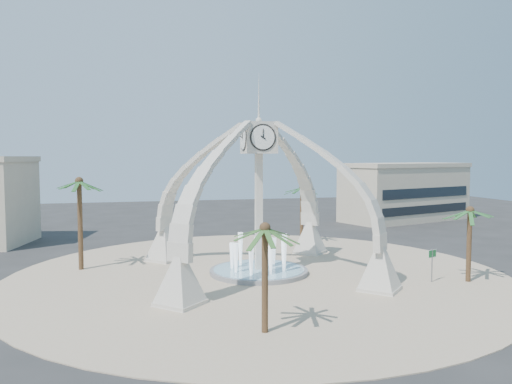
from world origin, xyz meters
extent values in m
plane|color=#282828|center=(0.00, 0.00, 0.00)|extent=(140.00, 140.00, 0.00)
cylinder|color=tan|center=(0.00, 0.00, 0.03)|extent=(40.00, 40.00, 0.06)
cube|color=#BDB4A8|center=(0.00, 0.00, 4.90)|extent=(0.55, 0.55, 9.80)
cube|color=#BDB4A8|center=(0.00, 0.00, 11.05)|extent=(2.50, 2.50, 2.50)
cone|color=#BDB4A8|center=(0.00, 0.00, 14.30)|extent=(0.20, 0.20, 4.00)
cylinder|color=white|center=(0.00, -1.29, 11.05)|extent=(1.84, 0.04, 1.84)
pyramid|color=#BDB4A8|center=(7.07, 7.07, 1.60)|extent=(3.80, 3.80, 3.20)
pyramid|color=#BDB4A8|center=(-7.07, 7.07, 1.60)|extent=(3.80, 3.80, 3.20)
pyramid|color=#BDB4A8|center=(-7.07, -7.07, 1.60)|extent=(3.80, 3.80, 3.20)
pyramid|color=#BDB4A8|center=(7.07, -7.07, 1.60)|extent=(3.80, 3.80, 3.20)
cylinder|color=gray|center=(0.00, 0.00, 0.20)|extent=(8.00, 8.00, 0.40)
cylinder|color=#8CBCD1|center=(0.00, 0.00, 0.42)|extent=(7.40, 7.40, 0.04)
cone|color=white|center=(0.00, 0.00, 2.02)|extent=(0.60, 0.60, 3.20)
cube|color=#C0B196|center=(30.00, 28.00, 4.00)|extent=(21.49, 13.79, 8.00)
cube|color=#C0B196|center=(30.00, 28.00, 8.30)|extent=(21.87, 14.17, 0.60)
cylinder|color=brown|center=(14.81, -6.50, 2.81)|extent=(0.37, 0.37, 5.63)
cylinder|color=brown|center=(-14.17, 5.08, 3.82)|extent=(0.40, 0.40, 7.64)
cylinder|color=brown|center=(8.13, 12.53, 3.14)|extent=(0.36, 0.36, 6.28)
cylinder|color=brown|center=(-3.12, -13.28, 2.93)|extent=(0.36, 0.36, 5.86)
cylinder|color=slate|center=(12.01, -5.98, 1.33)|extent=(0.09, 0.09, 2.66)
cube|color=#18622F|center=(12.01, -5.98, 2.24)|extent=(0.85, 0.38, 0.53)
cube|color=white|center=(12.01, -5.98, 2.24)|extent=(0.92, 0.39, 0.61)
camera|label=1|loc=(-10.12, -38.77, 9.56)|focal=35.00mm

